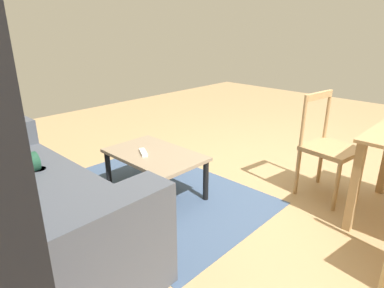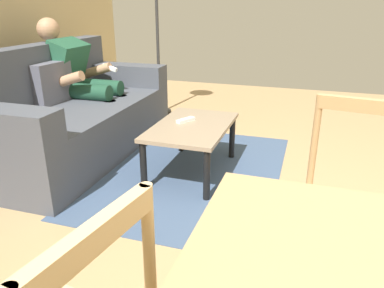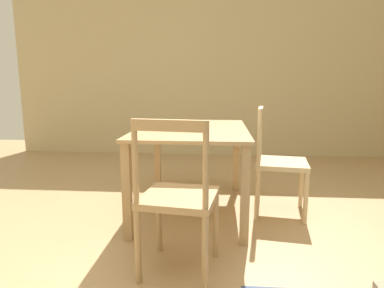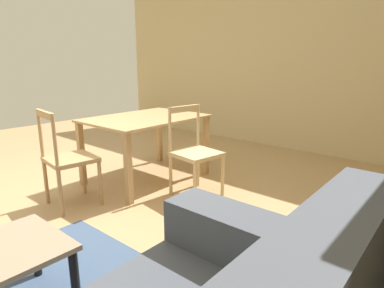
% 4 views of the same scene
% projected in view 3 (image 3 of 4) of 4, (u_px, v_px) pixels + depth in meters
% --- Properties ---
extents(ground_plane, '(9.00, 9.00, 0.00)m').
position_uv_depth(ground_plane, '(195.00, 279.00, 1.93)').
color(ground_plane, tan).
extents(wall_side, '(0.12, 6.11, 2.66)m').
position_uv_depth(wall_side, '(211.00, 69.00, 5.12)').
color(wall_side, '#C8B586').
rests_on(wall_side, ground_plane).
extents(dining_table, '(1.30, 0.92, 0.74)m').
position_uv_depth(dining_table, '(192.00, 140.00, 2.85)').
color(dining_table, tan).
rests_on(dining_table, ground_plane).
extents(dining_chair_near_wall, '(0.48, 0.48, 0.91)m').
position_uv_depth(dining_chair_near_wall, '(278.00, 162.00, 2.83)').
color(dining_chair_near_wall, '#D1B27F').
rests_on(dining_chair_near_wall, ground_plane).
extents(dining_chair_facing_couch, '(0.47, 0.47, 0.93)m').
position_uv_depth(dining_chair_facing_couch, '(178.00, 198.00, 1.92)').
color(dining_chair_facing_couch, tan).
rests_on(dining_chair_facing_couch, ground_plane).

